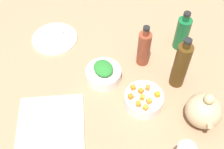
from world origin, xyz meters
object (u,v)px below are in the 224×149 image
Objects in this scene: bottle_1 at (181,65)px; bowl_greens at (104,75)px; bowl_carrots at (144,100)px; bottle_0 at (144,48)px; plate_tofu at (55,39)px; teapot at (204,110)px; bottle_2 at (182,33)px; cutting_board at (50,135)px.

bowl_greens is at bearing -94.36° from bottle_1.
bowl_carrots reaches higher than bowl_greens.
bottle_0 is at bearing -130.90° from bottle_1.
teapot is (43.86, 60.89, 5.91)cm from plate_tofu.
bowl_greens is 20.45cm from bowl_carrots.
bottle_2 is (-18.92, 35.30, 5.74)cm from bowl_greens.
plate_tofu is (-50.08, -4.08, 0.10)cm from cutting_board.
bowl_greens reaches higher than plate_tofu.
bottle_1 is (11.62, 13.42, 2.33)cm from bottle_0.
bottle_1 reaches higher than bottle_2.
bottle_0 is at bearing 134.07° from cutting_board.
bowl_carrots is 20.03cm from bottle_1.
bottle_1 is at bearing 85.64° from bowl_greens.
teapot is 19.56cm from bottle_1.
plate_tofu is 75.27cm from teapot.
bowl_greens is 0.75× the size of bottle_2.
bowl_carrots reaches higher than plate_tofu.
bowl_greens is 42.51cm from teapot.
bowl_carrots is at bearing -3.53° from bottle_0.
teapot reaches higher than bowl_greens.
bottle_0 reaches higher than bottle_2.
bottle_1 reaches higher than bottle_0.
cutting_board is 57.46cm from teapot.
bowl_carrots is 0.73× the size of bottle_0.
bottle_0 is 17.91cm from bottle_1.
bowl_greens is at bearing -61.80° from bottle_2.
teapot is 39.17cm from bottle_2.
teapot is 0.81× the size of bottle_2.
bottle_1 is (2.34, 30.68, 8.55)cm from bowl_greens.
plate_tofu is at bearing -109.42° from bottle_0.
bottle_1 is 21.94cm from bottle_2.
plate_tofu is 1.40× the size of bowl_carrots.
bottle_2 is (-21.26, 4.62, -2.82)cm from bottle_1.
bottle_0 is 0.82× the size of bottle_1.
plate_tofu is 1.08× the size of bottle_2.
bottle_1 is 1.28× the size of bottle_2.
plate_tofu is 44.17cm from bottle_0.
bowl_greens reaches higher than cutting_board.
teapot is at bearing 61.58° from bowl_greens.
bowl_carrots is (-13.51, 35.47, 2.28)cm from cutting_board.
cutting_board is 50.25cm from plate_tofu.
bottle_1 is (-17.81, -6.56, 4.73)cm from teapot.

